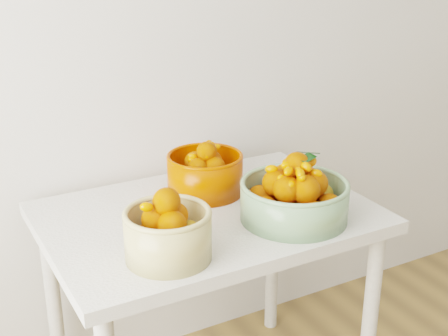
{
  "coord_description": "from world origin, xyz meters",
  "views": [
    {
      "loc": [
        -1.06,
        0.04,
        1.58
      ],
      "look_at": [
        -0.25,
        1.52,
        0.92
      ],
      "focal_mm": 50.0,
      "sensor_mm": 36.0,
      "label": 1
    }
  ],
  "objects": [
    {
      "name": "table",
      "position": [
        -0.26,
        1.6,
        0.65
      ],
      "size": [
        1.0,
        0.7,
        0.75
      ],
      "color": "silver",
      "rests_on": "ground"
    },
    {
      "name": "bowl_cream",
      "position": [
        -0.48,
        1.4,
        0.83
      ],
      "size": [
        0.25,
        0.25,
        0.2
      ],
      "rotation": [
        0.0,
        0.0,
        -0.08
      ],
      "color": "tan",
      "rests_on": "table"
    },
    {
      "name": "bowl_green",
      "position": [
        -0.06,
        1.43,
        0.82
      ],
      "size": [
        0.35,
        0.35,
        0.21
      ],
      "rotation": [
        0.0,
        0.0,
        -0.08
      ],
      "color": "gray",
      "rests_on": "table"
    },
    {
      "name": "bowl_orange",
      "position": [
        -0.2,
        1.73,
        0.82
      ],
      "size": [
        0.27,
        0.27,
        0.18
      ],
      "rotation": [
        0.0,
        0.0,
        -0.1
      ],
      "color": "#C23500",
      "rests_on": "table"
    }
  ]
}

